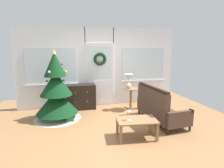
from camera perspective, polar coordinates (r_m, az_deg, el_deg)
ground_plane at (r=4.51m, az=1.05°, el=-13.92°), size 6.76×6.76×0.00m
back_wall_with_door at (r=6.16m, az=-3.81°, el=5.22°), size 5.20×0.19×2.55m
christmas_tree at (r=5.20m, az=-16.67°, el=-2.71°), size 1.25×1.25×1.87m
dresser_cabinet at (r=5.96m, az=-9.47°, el=-3.85°), size 0.91×0.46×0.78m
settee_sofa at (r=4.98m, az=13.98°, el=-7.18°), size 0.83×1.59×0.96m
side_table at (r=5.79m, az=5.77°, el=-3.23°), size 0.50×0.48×0.68m
table_lamp at (r=5.71m, az=5.16°, el=1.50°), size 0.28×0.28×0.44m
coffee_table at (r=4.07m, az=7.56°, el=-11.49°), size 0.89×0.60×0.41m
wine_glass at (r=3.94m, az=5.34°, el=-9.02°), size 0.08×0.08×0.20m
gift_box at (r=5.09m, az=-12.72°, el=-10.08°), size 0.19×0.17×0.19m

